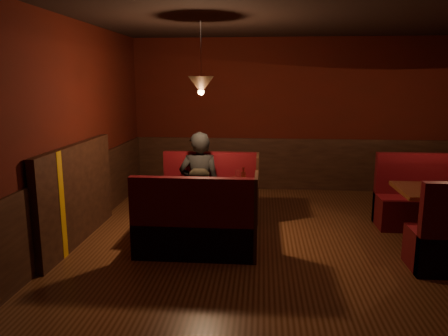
# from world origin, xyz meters

# --- Properties ---
(room) EXTENTS (6.02, 7.02, 2.92)m
(room) POSITION_xyz_m (-0.28, 0.05, 1.05)
(room) COLOR #46220D
(room) RESTS_ON ground
(main_table) EXTENTS (1.36, 0.82, 0.95)m
(main_table) POSITION_xyz_m (-1.31, 0.78, 0.56)
(main_table) COLOR maroon
(main_table) RESTS_ON ground
(main_bench_far) EXTENTS (1.49, 0.53, 1.02)m
(main_bench_far) POSITION_xyz_m (-1.29, 1.54, 0.32)
(main_bench_far) COLOR #450B12
(main_bench_far) RESTS_ON ground
(main_bench_near) EXTENTS (1.49, 0.53, 1.02)m
(main_bench_near) POSITION_xyz_m (-1.29, 0.00, 0.32)
(main_bench_near) COLOR #450B12
(main_bench_near) RESTS_ON ground
(second_bench_far) EXTENTS (1.49, 0.56, 1.06)m
(second_bench_far) POSITION_xyz_m (1.93, 1.41, 0.34)
(second_bench_far) COLOR #450B12
(second_bench_far) RESTS_ON ground
(diner_a) EXTENTS (0.65, 0.45, 1.71)m
(diner_a) POSITION_xyz_m (-1.45, 1.45, 0.86)
(diner_a) COLOR black
(diner_a) RESTS_ON ground
(diner_b) EXTENTS (0.82, 0.74, 1.40)m
(diner_b) POSITION_xyz_m (-1.24, 0.22, 0.70)
(diner_b) COLOR #30291C
(diner_b) RESTS_ON ground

